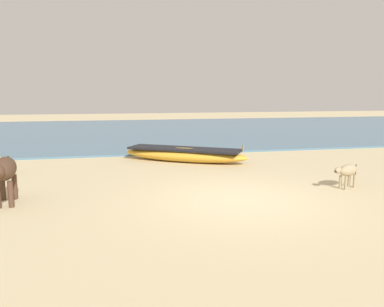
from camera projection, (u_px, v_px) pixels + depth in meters
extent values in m
plane|color=#CCB789|center=(239.00, 200.00, 8.95)|extent=(80.00, 80.00, 0.00)
cube|color=slate|center=(156.00, 130.00, 25.22)|extent=(60.00, 20.00, 0.08)
ellipsoid|color=gold|center=(184.00, 155.00, 13.91)|extent=(4.62, 3.40, 0.51)
cube|color=black|center=(184.00, 149.00, 13.87)|extent=(4.12, 3.08, 0.07)
cube|color=olive|center=(193.00, 151.00, 13.77)|extent=(0.57, 0.82, 0.04)
cylinder|color=olive|center=(243.00, 148.00, 13.13)|extent=(0.06, 0.06, 0.20)
ellipsoid|color=#4C3323|center=(5.00, 169.00, 8.50)|extent=(0.60, 1.24, 0.52)
cylinder|color=#4C3323|center=(11.00, 194.00, 8.30)|extent=(0.12, 0.12, 0.60)
cylinder|color=#4C3323|center=(15.00, 187.00, 8.95)|extent=(0.12, 0.12, 0.60)
cylinder|color=#4C3323|center=(3.00, 188.00, 8.87)|extent=(0.12, 0.12, 0.60)
cylinder|color=#2D2119|center=(9.00, 166.00, 9.10)|extent=(0.04, 0.04, 0.49)
ellipsoid|color=tan|center=(348.00, 170.00, 9.97)|extent=(0.77, 0.56, 0.31)
ellipsoid|color=tan|center=(338.00, 170.00, 9.68)|extent=(0.27, 0.23, 0.17)
sphere|color=#2D2119|center=(336.00, 172.00, 9.62)|extent=(0.09, 0.09, 0.07)
cylinder|color=tan|center=(346.00, 183.00, 9.83)|extent=(0.07, 0.07, 0.36)
cylinder|color=tan|center=(340.00, 182.00, 9.95)|extent=(0.07, 0.07, 0.36)
cylinder|color=tan|center=(354.00, 181.00, 10.08)|extent=(0.07, 0.07, 0.36)
cylinder|color=tan|center=(349.00, 180.00, 10.20)|extent=(0.07, 0.07, 0.36)
cylinder|color=#2D2119|center=(356.00, 170.00, 10.19)|extent=(0.02, 0.02, 0.29)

